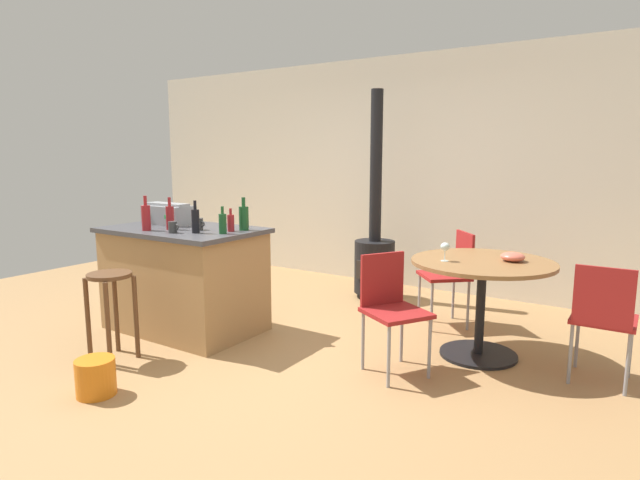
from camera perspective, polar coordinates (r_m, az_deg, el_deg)
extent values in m
plane|color=#A37A4C|center=(4.36, -5.70, -11.82)|extent=(8.80, 8.80, 0.00)
cube|color=silver|center=(6.35, 9.30, 7.21)|extent=(8.00, 0.10, 2.70)
cube|color=#A37A4C|center=(4.87, -14.52, -4.35)|extent=(1.33, 0.82, 0.88)
cube|color=#424247|center=(4.79, -14.74, 1.04)|extent=(1.39, 0.88, 0.04)
cylinder|color=brown|center=(4.33, -19.37, -7.90)|extent=(0.04, 0.04, 0.65)
cylinder|color=brown|center=(4.52, -21.30, -7.29)|extent=(0.04, 0.04, 0.65)
cylinder|color=brown|center=(4.39, -23.91, -7.94)|extent=(0.04, 0.04, 0.65)
cylinder|color=brown|center=(4.19, -22.05, -8.62)|extent=(0.04, 0.04, 0.65)
cylinder|color=brown|center=(4.27, -21.93, -3.56)|extent=(0.33, 0.33, 0.03)
cylinder|color=black|center=(4.40, 16.80, -11.79)|extent=(0.59, 0.59, 0.02)
cylinder|color=black|center=(4.29, 17.03, -7.35)|extent=(0.07, 0.07, 0.73)
cylinder|color=olive|center=(4.20, 17.27, -2.34)|extent=(1.08, 1.08, 0.03)
cube|color=maroon|center=(3.79, 8.30, -7.85)|extent=(0.55, 0.55, 0.03)
cube|color=maroon|center=(3.89, 6.79, -4.31)|extent=(0.21, 0.32, 0.40)
cylinder|color=gray|center=(4.09, 8.87, -10.04)|extent=(0.02, 0.02, 0.44)
cylinder|color=gray|center=(3.91, 4.70, -10.85)|extent=(0.02, 0.02, 0.44)
cylinder|color=gray|center=(3.65, 7.48, -12.45)|extent=(0.02, 0.02, 0.44)
cylinder|color=gray|center=(3.83, 11.82, -11.47)|extent=(0.02, 0.02, 0.44)
cube|color=maroon|center=(4.13, 28.46, -7.58)|extent=(0.40, 0.40, 0.03)
cube|color=maroon|center=(3.90, 28.45, -5.50)|extent=(0.36, 0.02, 0.40)
cylinder|color=gray|center=(4.06, 25.56, -11.10)|extent=(0.02, 0.02, 0.43)
cylinder|color=gray|center=(4.03, 30.44, -11.59)|extent=(0.02, 0.02, 0.43)
cylinder|color=gray|center=(4.36, 30.68, -10.11)|extent=(0.02, 0.02, 0.43)
cylinder|color=gray|center=(4.38, 26.18, -9.67)|extent=(0.02, 0.02, 0.43)
cube|color=maroon|center=(4.95, 13.32, -3.80)|extent=(0.56, 0.56, 0.03)
cube|color=maroon|center=(4.98, 15.45, -1.45)|extent=(0.25, 0.29, 0.40)
cylinder|color=gray|center=(4.92, 15.80, -6.88)|extent=(0.02, 0.02, 0.45)
cylinder|color=gray|center=(5.22, 14.29, -5.88)|extent=(0.02, 0.02, 0.45)
cylinder|color=gray|center=(5.10, 10.74, -6.10)|extent=(0.02, 0.02, 0.45)
cylinder|color=gray|center=(4.79, 12.05, -7.15)|extent=(0.02, 0.02, 0.45)
cylinder|color=black|center=(5.88, 5.87, -5.91)|extent=(0.37, 0.37, 0.06)
cylinder|color=black|center=(5.80, 5.93, -2.89)|extent=(0.44, 0.44, 0.57)
cube|color=#2D2826|center=(5.61, 4.90, -3.29)|extent=(0.20, 0.02, 0.20)
cylinder|color=black|center=(5.68, 6.11, 7.94)|extent=(0.13, 0.13, 1.61)
cube|color=gray|center=(5.07, -16.22, 2.63)|extent=(0.48, 0.23, 0.17)
cube|color=gray|center=(5.06, -16.27, 3.75)|extent=(0.46, 0.14, 0.02)
cube|color=green|center=(5.08, -18.12, 2.56)|extent=(0.04, 0.01, 0.04)
cube|color=green|center=(4.90, -16.35, 2.41)|extent=(0.04, 0.01, 0.04)
cylinder|color=black|center=(4.44, -13.37, 1.99)|extent=(0.06, 0.06, 0.19)
cylinder|color=black|center=(4.42, -13.44, 3.72)|extent=(0.02, 0.02, 0.08)
cylinder|color=#194C23|center=(4.35, -10.53, 1.74)|extent=(0.06, 0.06, 0.16)
cylinder|color=#194C23|center=(4.34, -10.58, 3.21)|extent=(0.02, 0.02, 0.06)
cylinder|color=maroon|center=(4.70, -18.38, 2.28)|extent=(0.07, 0.07, 0.21)
cylinder|color=maroon|center=(4.69, -18.47, 4.08)|extent=(0.03, 0.03, 0.08)
cylinder|color=maroon|center=(4.47, -9.67, 1.82)|extent=(0.06, 0.06, 0.14)
cylinder|color=maroon|center=(4.46, -9.70, 3.06)|extent=(0.02, 0.02, 0.05)
cylinder|color=maroon|center=(4.70, -15.99, 2.33)|extent=(0.07, 0.07, 0.20)
cylinder|color=maroon|center=(4.69, -16.06, 4.02)|extent=(0.03, 0.03, 0.08)
cylinder|color=#194C23|center=(4.52, -8.28, 2.34)|extent=(0.08, 0.08, 0.20)
cylinder|color=#194C23|center=(4.51, -8.32, 4.12)|extent=(0.03, 0.03, 0.08)
cylinder|color=#383838|center=(4.62, -13.12, 1.70)|extent=(0.09, 0.09, 0.10)
torus|color=#383838|center=(4.58, -12.64, 1.72)|extent=(0.05, 0.01, 0.05)
cylinder|color=#383838|center=(4.50, -15.72, 1.35)|extent=(0.07, 0.07, 0.09)
torus|color=#383838|center=(4.46, -15.32, 1.37)|extent=(0.05, 0.01, 0.05)
cylinder|color=silver|center=(4.09, 13.39, -2.22)|extent=(0.06, 0.06, 0.00)
cylinder|color=silver|center=(4.09, 13.41, -1.64)|extent=(0.01, 0.01, 0.08)
ellipsoid|color=silver|center=(4.07, 13.45, -0.70)|extent=(0.07, 0.07, 0.06)
ellipsoid|color=#DB6651|center=(4.23, 20.21, -1.72)|extent=(0.18, 0.18, 0.07)
cylinder|color=orange|center=(3.85, -23.20, -13.53)|extent=(0.25, 0.25, 0.25)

